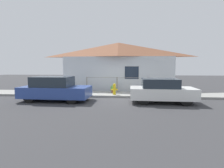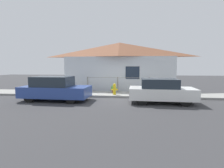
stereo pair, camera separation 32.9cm
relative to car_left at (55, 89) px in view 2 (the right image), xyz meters
The scene contains 9 objects.
ground_plane 3.89m from the car_left, 20.17° to the left, with size 60.00×60.00×0.00m, color #38383A.
sidewalk 4.37m from the car_left, 33.73° to the left, with size 24.00×2.16×0.14m.
house 6.56m from the car_left, 53.57° to the left, with size 9.45×2.23×4.12m.
fence 4.89m from the car_left, 42.80° to the left, with size 4.90×0.10×1.14m.
car_left is the anchor object (origin of this frame).
car_right 6.36m from the car_left, ahead, with size 3.69×1.75×1.40m.
fire_hydrant 3.95m from the car_left, 27.85° to the left, with size 0.47×0.21×0.78m.
potted_plant_near_hydrant 4.34m from the car_left, 39.38° to the left, with size 0.44×0.44×0.56m.
potted_plant_by_fence 2.79m from the car_left, 85.51° to the left, with size 0.43×0.43×0.56m.
Camera 2 is at (1.16, -11.47, 2.11)m, focal length 28.00 mm.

